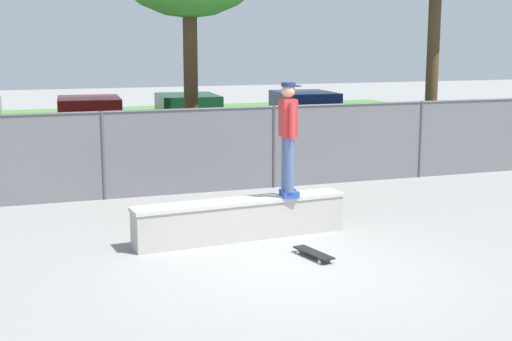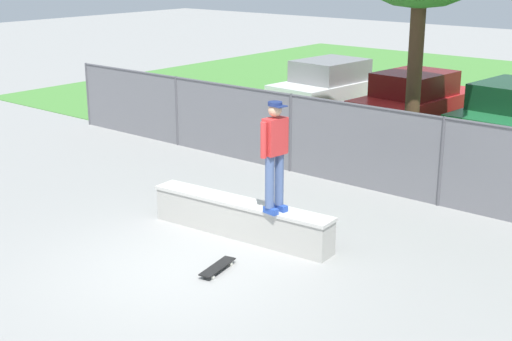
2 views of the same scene
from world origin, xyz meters
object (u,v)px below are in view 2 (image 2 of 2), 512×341
at_px(concrete_ledge, 241,218).
at_px(skateboarder, 275,151).
at_px(car_white, 332,86).
at_px(car_red, 416,101).
at_px(skateboard, 218,267).

xyz_separation_m(concrete_ledge, skateboarder, (0.78, -0.05, 1.35)).
bearing_deg(skateboarder, car_white, 118.83).
distance_m(concrete_ledge, skateboarder, 1.56).
height_order(concrete_ledge, car_red, car_red).
height_order(skateboarder, car_red, skateboarder).
bearing_deg(skateboarder, skateboard, -94.41).
relative_size(skateboarder, car_white, 0.42).
distance_m(skateboard, car_red, 10.49).
bearing_deg(car_white, skateboard, -64.58).
relative_size(skateboard, car_white, 0.19).
relative_size(concrete_ledge, car_red, 0.82).
distance_m(skateboarder, skateboard, 2.06).
xyz_separation_m(concrete_ledge, skateboard, (0.68, -1.34, -0.25)).
xyz_separation_m(concrete_ledge, car_white, (-4.42, 9.39, 0.51)).
bearing_deg(car_red, car_white, 171.42).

